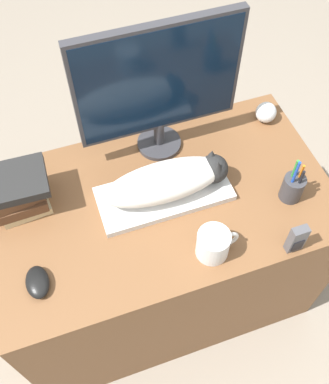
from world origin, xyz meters
The scene contains 11 objects.
ground_plane centered at (0.00, 0.00, 0.00)m, with size 12.00×12.00×0.00m, color gray.
desk centered at (0.00, 0.33, 0.36)m, with size 1.14×0.66×0.71m.
keyboard centered at (0.01, 0.34, 0.73)m, with size 0.44×0.19×0.02m.
cat centered at (0.04, 0.34, 0.79)m, with size 0.42×0.14×0.12m.
monitor centered at (0.07, 0.55, 1.00)m, with size 0.53×0.16×0.50m.
computer_mouse centered at (-0.43, 0.17, 0.73)m, with size 0.07×0.11×0.03m.
coffee_mug centered at (0.09, 0.10, 0.76)m, with size 0.13×0.10×0.10m.
pen_cup centered at (0.40, 0.20, 0.77)m, with size 0.07×0.07×0.19m.
baseball centered at (0.48, 0.54, 0.75)m, with size 0.08×0.08×0.08m.
phone centered at (0.32, 0.03, 0.77)m, with size 0.05×0.03×0.11m.
book_stack centered at (-0.43, 0.46, 0.79)m, with size 0.22×0.17×0.14m.
Camera 1 is at (-0.26, -0.44, 1.95)m, focal length 42.00 mm.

